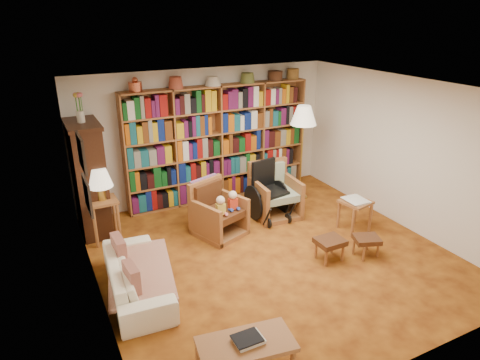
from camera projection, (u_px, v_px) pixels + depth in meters
floor at (271, 254)px, 6.52m from camera, size 5.00×5.00×0.00m
ceiling at (276, 89)px, 5.60m from camera, size 5.00×5.00×0.00m
wall_back at (206, 135)px, 8.13m from camera, size 5.00×0.00×5.00m
wall_front at (411, 265)px, 3.99m from camera, size 5.00×0.00×5.00m
wall_left at (91, 213)px, 5.02m from camera, size 0.00×5.00×5.00m
wall_right at (403, 153)px, 7.11m from camera, size 0.00×5.00×5.00m
bookshelf at (219, 140)px, 8.11m from camera, size 3.60×0.30×2.42m
curio_cabinet at (89, 177)px, 6.89m from camera, size 0.50×0.95×2.40m
framed_pictures at (85, 174)px, 5.13m from camera, size 0.03×0.52×0.97m
sofa at (137, 275)px, 5.55m from camera, size 1.78×0.80×0.51m
sofa_throw at (140, 271)px, 5.56m from camera, size 1.06×1.61×0.04m
cushion_left at (119, 252)px, 5.72m from camera, size 0.14×0.39×0.39m
cushion_right at (132, 279)px, 5.14m from camera, size 0.14×0.37×0.37m
side_table_lamp at (104, 211)px, 6.74m from camera, size 0.44×0.44×0.71m
table_lamp at (100, 179)px, 6.54m from camera, size 0.38×0.38×0.52m
armchair_leather at (217, 212)px, 7.05m from camera, size 0.96×0.96×0.91m
armchair_sage at (273, 195)px, 7.71m from camera, size 0.82×0.84×0.95m
wheelchair at (267, 192)px, 7.56m from camera, size 0.59×0.82×1.02m
floor_lamp at (303, 119)px, 7.90m from camera, size 0.49×0.49×1.84m
side_table_papers at (355, 206)px, 7.08m from camera, size 0.52×0.52×0.56m
footstool_a at (330, 243)px, 6.27m from camera, size 0.41×0.35×0.34m
footstool_b at (367, 240)px, 6.39m from camera, size 0.46×0.42×0.31m
coffee_table at (246, 346)px, 4.25m from camera, size 1.03×0.62×0.46m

